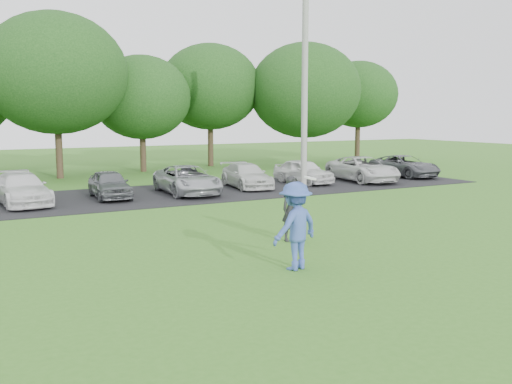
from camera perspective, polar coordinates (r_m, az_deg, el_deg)
ground at (r=12.67m, az=7.66°, el=-7.73°), size 100.00×100.00×0.00m
parking_lot at (r=24.18m, az=-10.83°, el=-0.35°), size 32.00×6.50×0.03m
utility_pole at (r=26.15m, az=4.89°, el=11.03°), size 0.28×0.28×9.74m
frisbee_player at (r=12.44m, az=3.96°, el=-3.40°), size 1.39×1.03×2.09m
camera_bystander at (r=15.23m, az=3.68°, el=-1.67°), size 0.66×0.46×1.75m
parked_cars at (r=24.25m, az=-9.78°, el=1.14°), size 30.92×5.02×1.24m
tree_row at (r=33.78m, az=-13.72°, el=10.16°), size 42.39×9.85×8.64m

